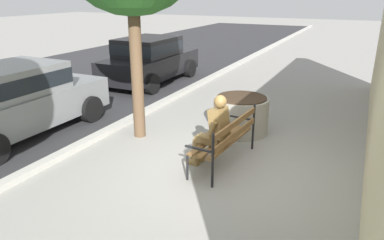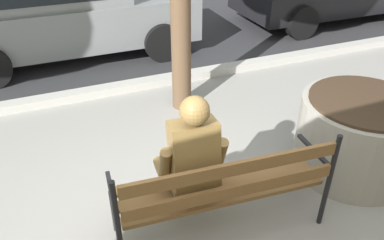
% 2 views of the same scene
% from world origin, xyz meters
% --- Properties ---
extents(ground_plane, '(80.00, 80.00, 0.00)m').
position_xyz_m(ground_plane, '(0.00, 0.00, 0.00)').
color(ground_plane, gray).
extents(street_surface, '(60.00, 9.00, 0.01)m').
position_xyz_m(street_surface, '(0.00, 7.50, 0.00)').
color(street_surface, '#2D2D30').
rests_on(street_surface, ground).
extents(curb_stone, '(60.00, 0.20, 0.12)m').
position_xyz_m(curb_stone, '(0.00, 2.90, 0.06)').
color(curb_stone, '#B2AFA8').
rests_on(curb_stone, ground).
extents(park_bench, '(1.83, 0.67, 0.95)m').
position_xyz_m(park_bench, '(0.21, -0.04, 0.54)').
color(park_bench, brown).
rests_on(park_bench, ground).
extents(bronze_statue_seated, '(0.69, 0.77, 1.37)m').
position_xyz_m(bronze_statue_seated, '(0.00, 0.17, 0.67)').
color(bronze_statue_seated, olive).
rests_on(bronze_statue_seated, ground).
extents(concrete_planter, '(1.22, 1.22, 0.82)m').
position_xyz_m(concrete_planter, '(1.88, 0.25, 0.41)').
color(concrete_planter, gray).
rests_on(concrete_planter, ground).
extents(parked_car_grey, '(4.10, 1.92, 1.56)m').
position_xyz_m(parked_car_grey, '(-0.44, 4.60, 0.84)').
color(parked_car_grey, slate).
rests_on(parked_car_grey, ground).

